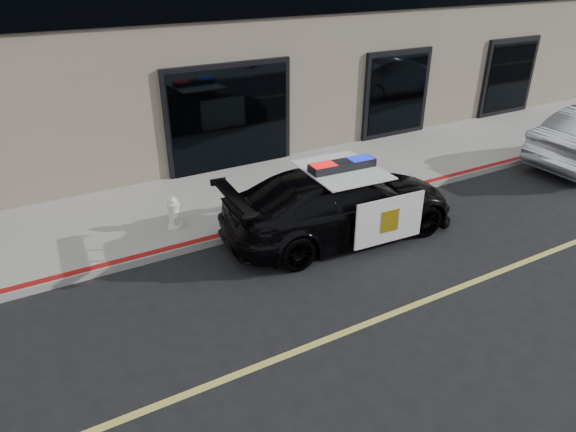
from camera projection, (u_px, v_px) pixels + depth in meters
ground at (448, 292)px, 8.92m from camera, size 120.00×120.00×0.00m
sidewalk_n at (296, 183)px, 12.96m from camera, size 60.00×3.50×0.15m
police_car at (341, 202)px, 10.46m from camera, size 2.62×5.20×1.62m
fire_hydrant at (174, 213)px, 10.57m from camera, size 0.32×0.44×0.70m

